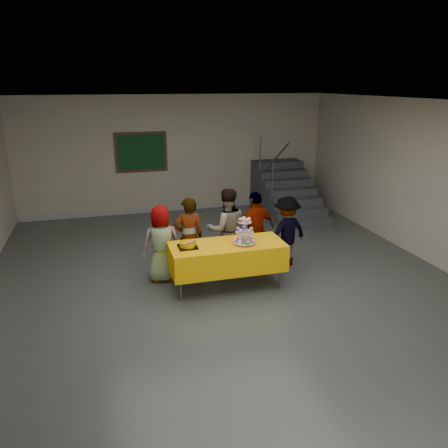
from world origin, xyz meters
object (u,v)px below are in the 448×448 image
at_px(schoolchild_a, 162,244).
at_px(schoolchild_d, 256,230).
at_px(bake_table, 227,256).
at_px(bear_cake, 188,244).
at_px(schoolchild_b, 189,237).
at_px(schoolchild_e, 286,231).
at_px(schoolchild_c, 227,229).
at_px(staircase, 284,193).
at_px(cupcake_stand, 245,234).
at_px(noticeboard, 141,152).

distance_m(schoolchild_a, schoolchild_d, 1.74).
distance_m(bake_table, bear_cake, 0.71).
relative_size(schoolchild_b, schoolchild_e, 1.08).
xyz_separation_m(bake_table, schoolchild_a, (-1.00, 0.57, 0.11)).
bearing_deg(schoolchild_c, staircase, -126.30).
relative_size(schoolchild_a, schoolchild_b, 0.94).
distance_m(cupcake_stand, schoolchild_e, 1.26).
height_order(bear_cake, schoolchild_a, schoolchild_a).
xyz_separation_m(bake_table, schoolchild_b, (-0.51, 0.65, 0.16)).
bearing_deg(schoolchild_b, bear_cake, 75.67).
bearing_deg(noticeboard, schoolchild_c, -74.66).
xyz_separation_m(bear_cake, staircase, (3.34, 3.92, -0.34)).
xyz_separation_m(bake_table, schoolchild_d, (0.74, 0.69, 0.16)).
relative_size(cupcake_stand, schoolchild_a, 0.33).
relative_size(bear_cake, schoolchild_e, 0.27).
distance_m(bake_table, cupcake_stand, 0.48).
bearing_deg(bear_cake, staircase, 49.52).
bearing_deg(noticeboard, schoolchild_d, -68.16).
bearing_deg(cupcake_stand, schoolchild_c, 94.98).
relative_size(schoolchild_a, schoolchild_c, 0.88).
bearing_deg(schoolchild_b, staircase, -136.06).
xyz_separation_m(cupcake_stand, schoolchild_e, (1.03, 0.67, -0.28)).
bearing_deg(bake_table, schoolchild_a, 150.17).
height_order(schoolchild_a, schoolchild_c, schoolchild_c).
height_order(bake_table, schoolchild_b, schoolchild_b).
height_order(schoolchild_c, noticeboard, noticeboard).
xyz_separation_m(bear_cake, schoolchild_e, (1.96, 0.59, -0.17)).
height_order(schoolchild_a, noticeboard, noticeboard).
distance_m(schoolchild_a, staircase, 5.00).
bearing_deg(bake_table, schoolchild_d, 43.19).
bearing_deg(schoolchild_b, bake_table, 126.44).
bearing_deg(schoolchild_e, schoolchild_a, -13.27).
relative_size(bear_cake, noticeboard, 0.28).
height_order(cupcake_stand, schoolchild_c, schoolchild_c).
bearing_deg(noticeboard, schoolchild_a, -91.40).
height_order(schoolchild_b, staircase, staircase).
bearing_deg(cupcake_stand, schoolchild_b, 138.08).
bearing_deg(bear_cake, schoolchild_d, 25.71).
xyz_separation_m(bear_cake, noticeboard, (-0.24, 4.75, 0.77)).
height_order(staircase, noticeboard, noticeboard).
distance_m(schoolchild_c, schoolchild_e, 1.12).
bearing_deg(cupcake_stand, schoolchild_d, 58.35).
relative_size(cupcake_stand, schoolchild_b, 0.31).
xyz_separation_m(cupcake_stand, schoolchild_c, (-0.07, 0.82, -0.18)).
relative_size(schoolchild_a, noticeboard, 1.03).
relative_size(schoolchild_b, noticeboard, 1.10).
distance_m(schoolchild_b, staircase, 4.60).
distance_m(schoolchild_b, noticeboard, 4.24).
xyz_separation_m(schoolchild_d, noticeboard, (-1.64, 4.08, 0.88)).
relative_size(schoolchild_b, schoolchild_c, 0.94).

